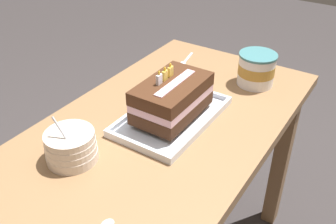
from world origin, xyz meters
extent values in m
cube|color=olive|center=(0.00, 0.00, 0.74)|extent=(1.14, 0.65, 0.04)
cube|color=olive|center=(0.51, -0.26, 0.36)|extent=(0.06, 0.06, 0.72)
cube|color=olive|center=(0.51, 0.26, 0.36)|extent=(0.06, 0.06, 0.72)
cube|color=silver|center=(0.02, -0.01, 0.76)|extent=(0.38, 0.23, 0.01)
cube|color=silver|center=(0.02, -0.12, 0.77)|extent=(0.38, 0.01, 0.02)
cube|color=silver|center=(0.02, 0.10, 0.77)|extent=(0.38, 0.01, 0.02)
cube|color=silver|center=(-0.16, -0.01, 0.77)|extent=(0.01, 0.21, 0.02)
cube|color=silver|center=(0.21, -0.01, 0.77)|extent=(0.01, 0.21, 0.02)
cube|color=#432514|center=(0.02, -0.01, 0.80)|extent=(0.25, 0.15, 0.04)
cube|color=beige|center=(0.02, -0.01, 0.84)|extent=(0.25, 0.15, 0.03)
cube|color=#432514|center=(0.02, -0.01, 0.87)|extent=(0.25, 0.15, 0.04)
cube|color=beige|center=(0.02, -0.03, 0.89)|extent=(0.19, 0.03, 0.00)
cube|color=white|center=(-0.01, 0.01, 0.91)|extent=(0.02, 0.01, 0.03)
ellipsoid|color=yellow|center=(-0.01, 0.01, 0.93)|extent=(0.01, 0.01, 0.01)
cube|color=#EFC64C|center=(0.02, 0.01, 0.91)|extent=(0.02, 0.01, 0.03)
ellipsoid|color=yellow|center=(0.02, 0.01, 0.93)|extent=(0.01, 0.01, 0.01)
cube|color=#EFC64C|center=(0.05, 0.01, 0.91)|extent=(0.02, 0.01, 0.03)
ellipsoid|color=yellow|center=(0.05, 0.01, 0.93)|extent=(0.01, 0.01, 0.01)
cylinder|color=silver|center=(-0.28, 0.11, 0.77)|extent=(0.14, 0.14, 0.03)
cylinder|color=silver|center=(-0.28, 0.11, 0.79)|extent=(0.14, 0.14, 0.03)
cylinder|color=silver|center=(-0.28, 0.11, 0.81)|extent=(0.14, 0.14, 0.03)
cylinder|color=silver|center=(-0.28, 0.11, 0.83)|extent=(0.13, 0.13, 0.03)
cylinder|color=silver|center=(-0.31, 0.11, 0.86)|extent=(0.01, 0.06, 0.08)
cylinder|color=white|center=(0.38, -0.14, 0.81)|extent=(0.13, 0.13, 0.11)
cylinder|color=#B78938|center=(0.38, -0.14, 0.82)|extent=(0.13, 0.13, 0.04)
cylinder|color=teal|center=(0.38, -0.14, 0.87)|extent=(0.13, 0.13, 0.01)
ellipsoid|color=silver|center=(0.37, 0.16, 0.76)|extent=(0.03, 0.03, 0.01)
cube|color=silver|center=(0.44, 0.17, 0.76)|extent=(0.10, 0.03, 0.00)
camera|label=1|loc=(-0.82, -0.55, 1.44)|focal=41.13mm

